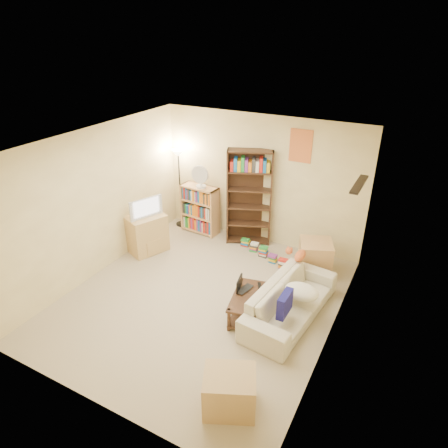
{
  "coord_description": "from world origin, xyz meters",
  "views": [
    {
      "loc": [
        2.72,
        -4.37,
        3.93
      ],
      "look_at": [
        0.05,
        0.66,
        1.05
      ],
      "focal_mm": 32.0,
      "sensor_mm": 36.0,
      "label": 1
    }
  ],
  "objects_px": {
    "tv_stand": "(147,233)",
    "side_table": "(315,258)",
    "mug": "(256,308)",
    "end_cabinet": "(229,391)",
    "television": "(144,207)",
    "tall_bookshelf": "(249,196)",
    "coffee_table": "(249,304)",
    "short_bookshelf": "(200,209)",
    "sofa": "(290,301)",
    "laptop": "(247,290)",
    "tabby_cat": "(298,255)",
    "floor_lamp": "(179,166)",
    "desk_fan": "(200,177)"
  },
  "relations": [
    {
      "from": "tv_stand",
      "to": "short_bookshelf",
      "type": "xyz_separation_m",
      "value": [
        0.48,
        1.15,
        0.14
      ]
    },
    {
      "from": "floor_lamp",
      "to": "tabby_cat",
      "type": "bearing_deg",
      "value": -19.68
    },
    {
      "from": "coffee_table",
      "to": "mug",
      "type": "bearing_deg",
      "value": -61.1
    },
    {
      "from": "coffee_table",
      "to": "tv_stand",
      "type": "relative_size",
      "value": 1.27
    },
    {
      "from": "coffee_table",
      "to": "desk_fan",
      "type": "distance_m",
      "value": 2.97
    },
    {
      "from": "short_bookshelf",
      "to": "end_cabinet",
      "type": "relative_size",
      "value": 1.74
    },
    {
      "from": "laptop",
      "to": "television",
      "type": "relative_size",
      "value": 0.52
    },
    {
      "from": "sofa",
      "to": "tv_stand",
      "type": "bearing_deg",
      "value": 85.86
    },
    {
      "from": "coffee_table",
      "to": "television",
      "type": "relative_size",
      "value": 1.45
    },
    {
      "from": "mug",
      "to": "end_cabinet",
      "type": "distance_m",
      "value": 1.32
    },
    {
      "from": "tall_bookshelf",
      "to": "laptop",
      "type": "bearing_deg",
      "value": -87.62
    },
    {
      "from": "sofa",
      "to": "desk_fan",
      "type": "xyz_separation_m",
      "value": [
        -2.52,
        1.67,
        0.97
      ]
    },
    {
      "from": "television",
      "to": "tall_bookshelf",
      "type": "bearing_deg",
      "value": -28.88
    },
    {
      "from": "tabby_cat",
      "to": "short_bookshelf",
      "type": "height_order",
      "value": "short_bookshelf"
    },
    {
      "from": "mug",
      "to": "tv_stand",
      "type": "distance_m",
      "value": 2.95
    },
    {
      "from": "sofa",
      "to": "short_bookshelf",
      "type": "relative_size",
      "value": 1.93
    },
    {
      "from": "side_table",
      "to": "coffee_table",
      "type": "bearing_deg",
      "value": -107.92
    },
    {
      "from": "sofa",
      "to": "tv_stand",
      "type": "relative_size",
      "value": 2.67
    },
    {
      "from": "tabby_cat",
      "to": "end_cabinet",
      "type": "xyz_separation_m",
      "value": [
        0.09,
        -2.57,
        -0.38
      ]
    },
    {
      "from": "tv_stand",
      "to": "desk_fan",
      "type": "bearing_deg",
      "value": 86.83
    },
    {
      "from": "tall_bookshelf",
      "to": "short_bookshelf",
      "type": "distance_m",
      "value": 1.17
    },
    {
      "from": "short_bookshelf",
      "to": "side_table",
      "type": "distance_m",
      "value": 2.6
    },
    {
      "from": "short_bookshelf",
      "to": "floor_lamp",
      "type": "distance_m",
      "value": 0.98
    },
    {
      "from": "laptop",
      "to": "side_table",
      "type": "height_order",
      "value": "side_table"
    },
    {
      "from": "tv_stand",
      "to": "side_table",
      "type": "xyz_separation_m",
      "value": [
        3.04,
        0.73,
        -0.06
      ]
    },
    {
      "from": "coffee_table",
      "to": "laptop",
      "type": "height_order",
      "value": "laptop"
    },
    {
      "from": "end_cabinet",
      "to": "tall_bookshelf",
      "type": "bearing_deg",
      "value": 111.77
    },
    {
      "from": "television",
      "to": "end_cabinet",
      "type": "distance_m",
      "value": 3.89
    },
    {
      "from": "short_bookshelf",
      "to": "desk_fan",
      "type": "distance_m",
      "value": 0.74
    },
    {
      "from": "tabby_cat",
      "to": "tv_stand",
      "type": "relative_size",
      "value": 0.6
    },
    {
      "from": "tv_stand",
      "to": "end_cabinet",
      "type": "bearing_deg",
      "value": -15.84
    },
    {
      "from": "short_bookshelf",
      "to": "floor_lamp",
      "type": "relative_size",
      "value": 0.6
    },
    {
      "from": "side_table",
      "to": "tabby_cat",
      "type": "bearing_deg",
      "value": -104.78
    },
    {
      "from": "short_bookshelf",
      "to": "desk_fan",
      "type": "bearing_deg",
      "value": -35.18
    },
    {
      "from": "desk_fan",
      "to": "floor_lamp",
      "type": "relative_size",
      "value": 0.27
    },
    {
      "from": "coffee_table",
      "to": "tv_stand",
      "type": "bearing_deg",
      "value": 149.52
    },
    {
      "from": "tv_stand",
      "to": "floor_lamp",
      "type": "xyz_separation_m",
      "value": [
        -0.04,
        1.23,
        0.97
      ]
    },
    {
      "from": "tabby_cat",
      "to": "tv_stand",
      "type": "xyz_separation_m",
      "value": [
        -2.9,
        -0.18,
        -0.26
      ]
    },
    {
      "from": "mug",
      "to": "desk_fan",
      "type": "distance_m",
      "value": 3.23
    },
    {
      "from": "television",
      "to": "desk_fan",
      "type": "bearing_deg",
      "value": -3.17
    },
    {
      "from": "floor_lamp",
      "to": "short_bookshelf",
      "type": "bearing_deg",
      "value": -8.61
    },
    {
      "from": "floor_lamp",
      "to": "end_cabinet",
      "type": "relative_size",
      "value": 2.89
    },
    {
      "from": "coffee_table",
      "to": "laptop",
      "type": "bearing_deg",
      "value": 117.05
    },
    {
      "from": "tabby_cat",
      "to": "side_table",
      "type": "bearing_deg",
      "value": 75.22
    },
    {
      "from": "sofa",
      "to": "floor_lamp",
      "type": "xyz_separation_m",
      "value": [
        -3.1,
        1.79,
        1.06
      ]
    },
    {
      "from": "coffee_table",
      "to": "floor_lamp",
      "type": "height_order",
      "value": "floor_lamp"
    },
    {
      "from": "television",
      "to": "side_table",
      "type": "xyz_separation_m",
      "value": [
        3.04,
        0.73,
        -0.61
      ]
    },
    {
      "from": "television",
      "to": "short_bookshelf",
      "type": "bearing_deg",
      "value": 0.08
    },
    {
      "from": "sofa",
      "to": "tv_stand",
      "type": "height_order",
      "value": "tv_stand"
    },
    {
      "from": "tabby_cat",
      "to": "side_table",
      "type": "xyz_separation_m",
      "value": [
        0.15,
        0.55,
        -0.32
      ]
    }
  ]
}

